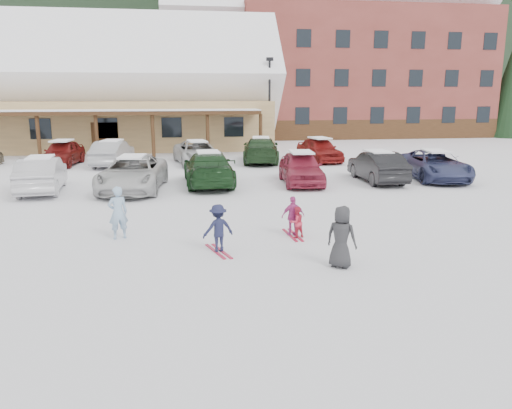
{
  "coord_description": "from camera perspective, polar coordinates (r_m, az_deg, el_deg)",
  "views": [
    {
      "loc": [
        -1.8,
        -12.96,
        4.15
      ],
      "look_at": [
        0.3,
        1.0,
        1.0
      ],
      "focal_mm": 35.0,
      "sensor_mm": 36.0,
      "label": 1
    }
  ],
  "objects": [
    {
      "name": "parked_car_5",
      "position": [
        24.63,
        13.69,
        4.24
      ],
      "size": [
        1.58,
        4.44,
        1.46
      ],
      "primitive_type": "imported",
      "rotation": [
        0.0,
        0.0,
        3.13
      ],
      "color": "black",
      "rests_on": "ground"
    },
    {
      "name": "day_lodge",
      "position": [
        41.55,
        -18.95,
        11.63
      ],
      "size": [
        29.12,
        12.5,
        10.38
      ],
      "color": "tan",
      "rests_on": "ground"
    },
    {
      "name": "ground",
      "position": [
        13.73,
        -0.62,
        -5.02
      ],
      "size": [
        160.0,
        160.0,
        0.0
      ],
      "primitive_type": "plane",
      "color": "white",
      "rests_on": "ground"
    },
    {
      "name": "bystander_dark",
      "position": [
        12.24,
        9.74,
        -3.66
      ],
      "size": [
        0.89,
        0.85,
        1.53
      ],
      "primitive_type": "imported",
      "rotation": [
        0.0,
        0.0,
        2.47
      ],
      "color": "#2A2A2D",
      "rests_on": "ground"
    },
    {
      "name": "lamp_post",
      "position": [
        37.16,
        1.55,
        11.95
      ],
      "size": [
        0.5,
        0.25,
        6.68
      ],
      "color": "black",
      "rests_on": "ground"
    },
    {
      "name": "toddler_red",
      "position": [
        14.66,
        4.66,
        -2.02
      ],
      "size": [
        0.55,
        0.5,
        0.93
      ],
      "primitive_type": "imported",
      "rotation": [
        0.0,
        0.0,
        3.53
      ],
      "color": "#CF2B45",
      "rests_on": "ground"
    },
    {
      "name": "parked_car_6",
      "position": [
        26.09,
        19.77,
        4.26
      ],
      "size": [
        2.94,
        5.33,
        1.41
      ],
      "primitive_type": "imported",
      "rotation": [
        0.0,
        0.0,
        -0.12
      ],
      "color": "navy",
      "rests_on": "ground"
    },
    {
      "name": "parked_car_12",
      "position": [
        31.37,
        7.28,
        6.23
      ],
      "size": [
        2.33,
        4.52,
        1.47
      ],
      "primitive_type": "imported",
      "rotation": [
        0.0,
        0.0,
        0.14
      ],
      "color": "maroon",
      "rests_on": "ground"
    },
    {
      "name": "parked_car_11",
      "position": [
        30.78,
        0.55,
        6.26
      ],
      "size": [
        2.9,
        5.52,
        1.53
      ],
      "primitive_type": "imported",
      "rotation": [
        0.0,
        0.0,
        2.99
      ],
      "color": "#223F20",
      "rests_on": "ground"
    },
    {
      "name": "conifer_3",
      "position": [
        57.5,
        -0.79,
        13.54
      ],
      "size": [
        3.96,
        3.96,
        9.18
      ],
      "color": "black",
      "rests_on": "ground"
    },
    {
      "name": "adult_skier",
      "position": [
        14.97,
        -15.5,
        -0.91
      ],
      "size": [
        0.66,
        0.55,
        1.56
      ],
      "primitive_type": "imported",
      "rotation": [
        0.0,
        0.0,
        3.49
      ],
      "color": "#8BABC9",
      "rests_on": "ground"
    },
    {
      "name": "parked_car_1",
      "position": [
        23.29,
        -23.3,
        3.16
      ],
      "size": [
        2.06,
        4.71,
        1.5
      ],
      "primitive_type": "imported",
      "rotation": [
        0.0,
        0.0,
        3.25
      ],
      "color": "#B8B7BB",
      "rests_on": "ground"
    },
    {
      "name": "skis_child_magenta",
      "position": [
        14.97,
        4.22,
        -3.49
      ],
      "size": [
        0.31,
        1.41,
        0.03
      ],
      "primitive_type": "cube",
      "rotation": [
        0.0,
        0.0,
        3.22
      ],
      "color": "#A31733",
      "rests_on": "ground"
    },
    {
      "name": "child_magenta",
      "position": [
        14.82,
        4.25,
        -1.33
      ],
      "size": [
        0.72,
        0.34,
        1.19
      ],
      "primitive_type": "imported",
      "rotation": [
        0.0,
        0.0,
        3.22
      ],
      "color": "#B73680",
      "rests_on": "ground"
    },
    {
      "name": "alpine_hotel",
      "position": [
        53.62,
        9.33,
        17.22
      ],
      "size": [
        31.48,
        14.01,
        21.48
      ],
      "color": "maroon",
      "rests_on": "ground"
    },
    {
      "name": "forested_hillside",
      "position": [
        99.1,
        -7.97,
        21.09
      ],
      "size": [
        300.0,
        70.0,
        38.0
      ],
      "primitive_type": "cube",
      "color": "black",
      "rests_on": "ground"
    },
    {
      "name": "parked_car_9",
      "position": [
        30.46,
        -16.08,
        5.66
      ],
      "size": [
        2.17,
        4.67,
        1.48
      ],
      "primitive_type": "imported",
      "rotation": [
        0.0,
        0.0,
        3.0
      ],
      "color": "#9B9C9F",
      "rests_on": "ground"
    },
    {
      "name": "parked_car_4",
      "position": [
        23.43,
        5.16,
        4.19
      ],
      "size": [
        2.13,
        4.55,
        1.51
      ],
      "primitive_type": "imported",
      "rotation": [
        0.0,
        0.0,
        -0.08
      ],
      "color": "#98263D",
      "rests_on": "ground"
    },
    {
      "name": "parked_car_8",
      "position": [
        31.54,
        -21.24,
        5.51
      ],
      "size": [
        2.13,
        4.45,
        1.47
      ],
      "primitive_type": "imported",
      "rotation": [
        0.0,
        0.0,
        -0.1
      ],
      "color": "maroon",
      "rests_on": "ground"
    },
    {
      "name": "child_navy",
      "position": [
        13.28,
        -4.35,
        -2.74
      ],
      "size": [
        0.94,
        0.7,
        1.3
      ],
      "primitive_type": "imported",
      "rotation": [
        0.0,
        0.0,
        3.43
      ],
      "color": "#191C39",
      "rests_on": "ground"
    },
    {
      "name": "conifer_4",
      "position": [
        69.02,
        23.37,
        13.57
      ],
      "size": [
        5.06,
        5.06,
        11.73
      ],
      "color": "black",
      "rests_on": "ground"
    },
    {
      "name": "parked_car_10",
      "position": [
        30.09,
        -6.71,
        5.91
      ],
      "size": [
        3.06,
        5.33,
        1.4
      ],
      "primitive_type": "imported",
      "rotation": [
        0.0,
        0.0,
        0.15
      ],
      "color": "silver",
      "rests_on": "ground"
    },
    {
      "name": "skis_child_navy",
      "position": [
        13.46,
        -4.31,
        -5.35
      ],
      "size": [
        0.59,
        1.4,
        0.03
      ],
      "primitive_type": "cube",
      "rotation": [
        0.0,
        0.0,
        3.43
      ],
      "color": "#A31733",
      "rests_on": "ground"
    },
    {
      "name": "parked_car_3",
      "position": [
        23.12,
        -5.46,
        4.11
      ],
      "size": [
        2.28,
        5.35,
        1.54
      ],
      "primitive_type": "imported",
      "rotation": [
        0.0,
        0.0,
        3.16
      ],
      "color": "#18391A",
      "rests_on": "ground"
    },
    {
      "name": "parked_car_2",
      "position": [
        22.34,
        -13.9,
        3.46
      ],
      "size": [
        3.01,
        5.63,
        1.51
      ],
      "primitive_type": "imported",
      "rotation": [
        0.0,
        0.0,
        -0.1
      ],
      "color": "silver",
      "rests_on": "ground"
    }
  ]
}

